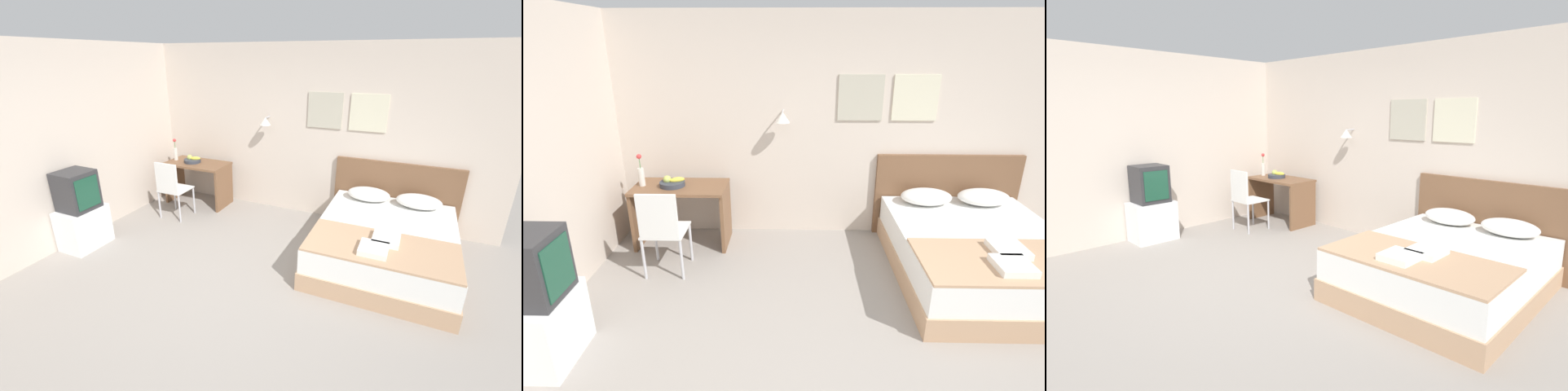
{
  "view_description": "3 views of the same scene",
  "coord_description": "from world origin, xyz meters",
  "views": [
    {
      "loc": [
        1.66,
        -2.7,
        2.45
      ],
      "look_at": [
        -0.18,
        1.35,
        0.67
      ],
      "focal_mm": 24.0,
      "sensor_mm": 36.0,
      "label": 1
    },
    {
      "loc": [
        -0.42,
        -2.3,
        2.33
      ],
      "look_at": [
        -0.51,
        1.47,
        0.88
      ],
      "focal_mm": 28.0,
      "sensor_mm": 36.0,
      "label": 2
    },
    {
      "loc": [
        3.2,
        -2.25,
        1.79
      ],
      "look_at": [
        -0.08,
        1.06,
        0.84
      ],
      "focal_mm": 28.0,
      "sensor_mm": 36.0,
      "label": 3
    }
  ],
  "objects": [
    {
      "name": "tv_stand",
      "position": [
        -2.3,
        0.17,
        0.28
      ],
      "size": [
        0.43,
        0.58,
        0.56
      ],
      "color": "white",
      "rests_on": "ground_plane"
    },
    {
      "name": "throw_blanket",
      "position": [
        1.48,
        0.84,
        0.52
      ],
      "size": [
        1.59,
        0.81,
        0.02
      ],
      "color": "tan",
      "rests_on": "bed"
    },
    {
      "name": "television",
      "position": [
        -2.3,
        0.17,
        0.82
      ],
      "size": [
        0.42,
        0.42,
        0.52
      ],
      "color": "#2D2D30",
      "rests_on": "tv_stand"
    },
    {
      "name": "pillow_left",
      "position": [
        1.15,
        2.19,
        0.6
      ],
      "size": [
        0.59,
        0.4,
        0.17
      ],
      "color": "white",
      "rests_on": "bed"
    },
    {
      "name": "pillow_right",
      "position": [
        1.81,
        2.19,
        0.6
      ],
      "size": [
        0.59,
        0.4,
        0.17
      ],
      "color": "white",
      "rests_on": "bed"
    },
    {
      "name": "bed",
      "position": [
        1.48,
        1.43,
        0.25
      ],
      "size": [
        1.64,
        2.04,
        0.51
      ],
      "color": "tan",
      "rests_on": "ground_plane"
    },
    {
      "name": "folded_towel_near_foot",
      "position": [
        1.52,
        0.98,
        0.57
      ],
      "size": [
        0.29,
        0.33,
        0.06
      ],
      "color": "white",
      "rests_on": "throw_blanket"
    },
    {
      "name": "headboard",
      "position": [
        1.48,
        2.47,
        0.51
      ],
      "size": [
        1.76,
        0.06,
        1.03
      ],
      "color": "brown",
      "rests_on": "ground_plane"
    },
    {
      "name": "fruit_bowl",
      "position": [
        -1.82,
        2.11,
        0.78
      ],
      "size": [
        0.29,
        0.29,
        0.12
      ],
      "color": "#333842",
      "rests_on": "desk"
    },
    {
      "name": "desk_chair",
      "position": [
        -1.75,
        1.4,
        0.55
      ],
      "size": [
        0.43,
        0.43,
        0.94
      ],
      "color": "white",
      "rests_on": "ground_plane"
    },
    {
      "name": "wall_back",
      "position": [
        0.01,
        2.53,
        1.33
      ],
      "size": [
        5.87,
        0.31,
        2.65
      ],
      "color": "beige",
      "rests_on": "ground_plane"
    },
    {
      "name": "folded_towel_mid_bed",
      "position": [
        1.42,
        0.69,
        0.57
      ],
      "size": [
        0.29,
        0.31,
        0.06
      ],
      "color": "white",
      "rests_on": "throw_blanket"
    },
    {
      "name": "ground_plane",
      "position": [
        0.0,
        0.0,
        0.0
      ],
      "size": [
        24.0,
        24.0,
        0.0
      ],
      "primitive_type": "plane",
      "color": "gray"
    },
    {
      "name": "desk",
      "position": [
        -1.74,
        2.12,
        0.51
      ],
      "size": [
        1.07,
        0.59,
        0.74
      ],
      "color": "brown",
      "rests_on": "ground_plane"
    },
    {
      "name": "flower_vase",
      "position": [
        -2.18,
        2.11,
        0.88
      ],
      "size": [
        0.07,
        0.07,
        0.38
      ],
      "color": "silver",
      "rests_on": "desk"
    }
  ]
}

